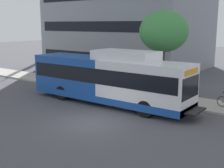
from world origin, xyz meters
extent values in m
plane|color=#4C4C51|center=(0.00, 8.00, 0.00)|extent=(120.00, 120.00, 0.00)
cube|color=#A8A399|center=(7.00, 6.00, 0.07)|extent=(3.00, 56.00, 0.14)
cube|color=white|center=(3.67, -1.09, 1.69)|extent=(2.54, 5.80, 2.73)
cube|color=#19479E|center=(3.67, 4.71, 1.69)|extent=(2.54, 5.80, 2.73)
cube|color=#19479E|center=(3.67, 1.81, 0.54)|extent=(2.57, 11.60, 0.44)
cube|color=black|center=(3.67, 1.81, 2.05)|extent=(2.58, 11.25, 0.96)
cube|color=black|center=(3.67, -3.95, 1.85)|extent=(2.34, 0.10, 1.24)
cube|color=orange|center=(3.67, -3.96, 2.72)|extent=(1.90, 0.08, 0.32)
cube|color=white|center=(3.67, 0.36, 3.35)|extent=(2.16, 4.06, 0.60)
cube|color=black|center=(3.67, -4.34, 0.55)|extent=(1.78, 0.60, 0.10)
cylinder|color=black|center=(2.54, -1.79, 0.50)|extent=(0.30, 1.00, 1.00)
cylinder|color=black|center=(4.80, -1.79, 0.50)|extent=(0.30, 1.00, 1.00)
cylinder|color=black|center=(2.54, 5.00, 0.50)|extent=(0.30, 1.00, 1.00)
cylinder|color=black|center=(4.80, 5.00, 0.50)|extent=(0.30, 1.00, 1.00)
torus|color=black|center=(7.00, -4.80, 0.47)|extent=(0.04, 0.66, 0.66)
cylinder|color=#4C3823|center=(7.69, -0.19, 1.80)|extent=(0.28, 0.28, 3.32)
ellipsoid|color=#3D8442|center=(7.69, -0.19, 4.77)|extent=(3.49, 3.49, 2.97)
cube|color=black|center=(19.56, 10.67, 1.67)|extent=(12.80, 16.28, 1.10)
cube|color=black|center=(19.56, 10.67, 5.01)|extent=(12.80, 16.28, 1.10)
cylinder|color=#B7B7BC|center=(23.38, 28.43, 3.34)|extent=(1.10, 1.10, 6.67)
camera|label=1|loc=(-11.86, -10.12, 5.30)|focal=47.91mm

